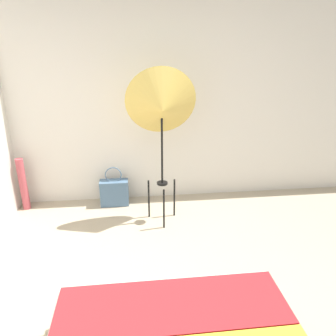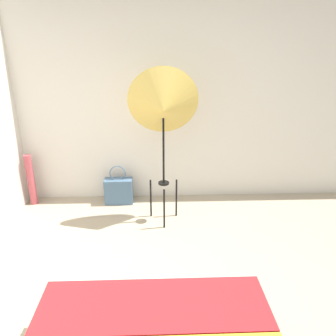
% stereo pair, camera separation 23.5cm
% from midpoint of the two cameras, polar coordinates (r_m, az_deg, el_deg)
% --- Properties ---
extents(wall_back, '(8.00, 0.05, 2.60)m').
position_cam_midpoint_polar(wall_back, '(3.98, -0.16, 12.33)').
color(wall_back, silver).
rests_on(wall_back, ground_plane).
extents(photo_umbrella, '(0.74, 0.42, 1.70)m').
position_cam_midpoint_polar(photo_umbrella, '(3.35, 1.21, 10.63)').
color(photo_umbrella, black).
rests_on(photo_umbrella, ground_plane).
extents(tote_bag, '(0.35, 0.16, 0.50)m').
position_cam_midpoint_polar(tote_bag, '(4.14, -6.97, -3.94)').
color(tote_bag, slate).
rests_on(tote_bag, ground_plane).
extents(paper_roll, '(0.09, 0.09, 0.65)m').
position_cam_midpoint_polar(paper_roll, '(4.32, -21.36, -1.96)').
color(paper_roll, '#BC4C56').
rests_on(paper_roll, ground_plane).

